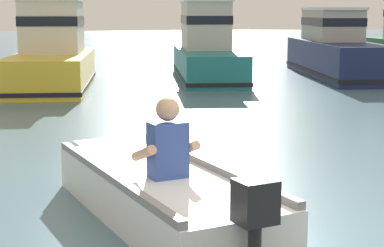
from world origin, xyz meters
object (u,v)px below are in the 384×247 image
(moored_boat_teal, at_px, (206,49))
(moored_boat_navy, at_px, (335,50))
(moored_boat_yellow, at_px, (52,56))
(rowboat_with_person, at_px, (159,191))

(moored_boat_teal, bearing_deg, moored_boat_navy, -3.50)
(moored_boat_yellow, height_order, moored_boat_teal, moored_boat_teal)
(rowboat_with_person, xyz_separation_m, moored_boat_yellow, (-1.27, 10.73, 0.58))
(rowboat_with_person, xyz_separation_m, moored_boat_navy, (7.06, 12.23, 0.53))
(moored_boat_teal, bearing_deg, rowboat_with_person, -104.09)
(rowboat_with_person, distance_m, moored_boat_teal, 12.87)
(moored_boat_teal, relative_size, moored_boat_navy, 0.94)
(rowboat_with_person, relative_size, moored_boat_navy, 0.56)
(rowboat_with_person, relative_size, moored_boat_teal, 0.60)
(moored_boat_yellow, height_order, moored_boat_navy, moored_boat_yellow)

